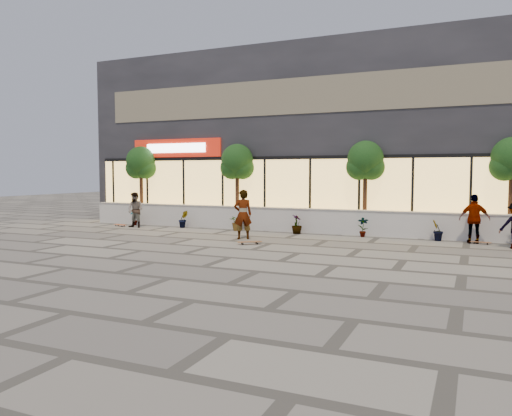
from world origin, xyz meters
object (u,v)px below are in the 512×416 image
at_px(skater_right_near, 475,219).
at_px(skateboard_right_near, 481,242).
at_px(tree_east, 512,162).
at_px(tree_midwest, 237,164).
at_px(tree_west, 141,165).
at_px(tree_mideast, 365,163).
at_px(skater_left, 135,210).
at_px(skateboard_left, 120,225).
at_px(skateboard_center, 250,242).
at_px(skater_center, 243,214).

height_order(skater_right_near, skateboard_right_near, skater_right_near).
distance_m(tree_east, skateboard_right_near, 3.43).
bearing_deg(tree_midwest, skater_right_near, -7.76).
bearing_deg(tree_midwest, tree_west, 180.00).
distance_m(tree_mideast, skateboard_right_near, 5.57).
xyz_separation_m(skater_left, skateboard_left, (-1.04, 0.17, -0.75)).
distance_m(tree_mideast, skateboard_center, 6.51).
relative_size(skater_center, skateboard_right_near, 2.69).
bearing_deg(skateboard_center, skater_left, 121.36).
distance_m(tree_mideast, skater_left, 10.70).
xyz_separation_m(tree_mideast, skater_center, (-3.94, -3.72, -2.02)).
bearing_deg(skateboard_right_near, tree_west, 179.34).
bearing_deg(tree_west, tree_midwest, 0.00).
height_order(tree_west, skateboard_right_near, tree_west).
height_order(tree_midwest, skateboard_center, tree_midwest).
relative_size(tree_east, skater_center, 2.04).
bearing_deg(skater_right_near, skateboard_left, -6.10).
relative_size(tree_east, skateboard_left, 4.96).
height_order(tree_mideast, skater_center, tree_mideast).
height_order(tree_mideast, skateboard_left, tree_mideast).
xyz_separation_m(tree_west, skateboard_right_near, (16.00, -1.50, -2.92)).
relative_size(skater_right_near, skateboard_center, 2.17).
bearing_deg(skateboard_center, skateboard_right_near, -12.92).
relative_size(skater_right_near, skateboard_left, 2.27).
bearing_deg(skateboard_left, skater_left, 4.31).
bearing_deg(skateboard_right_near, skater_right_near, 161.06).
distance_m(skater_center, skater_right_near, 8.54).
xyz_separation_m(skater_left, skateboard_right_near, (14.76, 0.64, -0.76)).
relative_size(skater_center, skater_left, 1.16).
bearing_deg(skater_center, tree_west, -58.68).
xyz_separation_m(tree_east, skater_left, (-15.76, -2.14, -2.16)).
distance_m(tree_midwest, skateboard_left, 6.36).
xyz_separation_m(tree_west, skater_center, (7.56, -3.72, -2.02)).
height_order(skater_center, skater_left, skater_center).
relative_size(skater_center, skater_right_near, 1.07).
distance_m(tree_east, skater_center, 10.35).
bearing_deg(tree_west, skateboard_center, -30.46).
bearing_deg(skateboard_center, tree_east, -7.40).
height_order(tree_midwest, skateboard_right_near, tree_midwest).
relative_size(tree_mideast, skateboard_right_near, 5.48).
bearing_deg(tree_midwest, skateboard_left, -159.53).
relative_size(tree_midwest, skateboard_center, 4.73).
bearing_deg(skater_center, tree_east, 169.07).
bearing_deg(skater_left, skater_center, -13.17).
bearing_deg(skateboard_right_near, tree_midwest, 176.57).
xyz_separation_m(tree_mideast, skater_left, (-10.26, -2.14, -2.16)).
relative_size(tree_west, tree_east, 1.00).
relative_size(tree_midwest, tree_mideast, 1.00).
bearing_deg(skater_left, skater_right_near, 3.82).
relative_size(tree_midwest, tree_east, 1.00).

